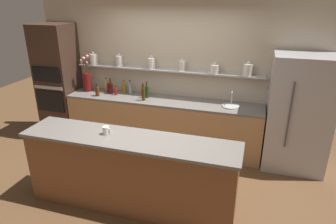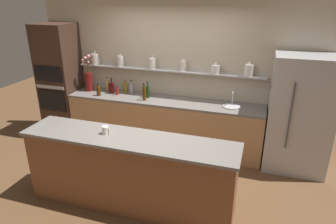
{
  "view_description": "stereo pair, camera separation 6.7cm",
  "coord_description": "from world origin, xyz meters",
  "px_view_note": "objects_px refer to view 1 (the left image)",
  "views": [
    {
      "loc": [
        1.44,
        -3.55,
        2.69
      ],
      "look_at": [
        0.25,
        0.37,
        1.06
      ],
      "focal_mm": 32.0,
      "sensor_mm": 36.0,
      "label": 1
    },
    {
      "loc": [
        1.5,
        -3.53,
        2.69
      ],
      "look_at": [
        0.25,
        0.37,
        1.06
      ],
      "focal_mm": 32.0,
      "sensor_mm": 36.0,
      "label": 2
    }
  ],
  "objects_px": {
    "flower_vase": "(87,80)",
    "bottle_oil_0": "(124,88)",
    "bottle_wine_4": "(147,92)",
    "oven_tower": "(58,81)",
    "coffee_mug": "(106,130)",
    "bottle_spirit_7": "(130,88)",
    "bottle_wine_1": "(111,88)",
    "bottle_spirit_3": "(143,94)",
    "refrigerator": "(298,114)",
    "bottle_spirit_8": "(97,91)",
    "bottle_spirit_9": "(106,86)",
    "bottle_sauce_5": "(108,89)",
    "bottle_oil_2": "(143,91)",
    "bottle_sauce_6": "(116,91)",
    "sink_fixture": "(231,105)"
  },
  "relations": [
    {
      "from": "flower_vase",
      "to": "bottle_oil_2",
      "type": "xyz_separation_m",
      "value": [
        1.11,
        0.06,
        -0.13
      ]
    },
    {
      "from": "bottle_spirit_3",
      "to": "bottle_sauce_6",
      "type": "xyz_separation_m",
      "value": [
        -0.6,
        0.13,
        -0.05
      ]
    },
    {
      "from": "refrigerator",
      "to": "bottle_oil_0",
      "type": "relative_size",
      "value": 7.49
    },
    {
      "from": "bottle_sauce_5",
      "to": "bottle_wine_4",
      "type": "bearing_deg",
      "value": -5.67
    },
    {
      "from": "bottle_sauce_6",
      "to": "bottle_spirit_9",
      "type": "bearing_deg",
      "value": 151.56
    },
    {
      "from": "flower_vase",
      "to": "bottle_oil_0",
      "type": "distance_m",
      "value": 0.74
    },
    {
      "from": "coffee_mug",
      "to": "bottle_wine_4",
      "type": "bearing_deg",
      "value": 93.79
    },
    {
      "from": "bottle_sauce_6",
      "to": "coffee_mug",
      "type": "distance_m",
      "value": 1.89
    },
    {
      "from": "bottle_spirit_8",
      "to": "bottle_wine_1",
      "type": "bearing_deg",
      "value": 47.83
    },
    {
      "from": "oven_tower",
      "to": "bottle_sauce_6",
      "type": "distance_m",
      "value": 1.23
    },
    {
      "from": "oven_tower",
      "to": "bottle_oil_2",
      "type": "height_order",
      "value": "oven_tower"
    },
    {
      "from": "bottle_oil_0",
      "to": "coffee_mug",
      "type": "xyz_separation_m",
      "value": [
        0.63,
        -1.91,
        0.05
      ]
    },
    {
      "from": "bottle_sauce_5",
      "to": "bottle_spirit_9",
      "type": "bearing_deg",
      "value": 143.98
    },
    {
      "from": "refrigerator",
      "to": "bottle_spirit_8",
      "type": "height_order",
      "value": "refrigerator"
    },
    {
      "from": "bottle_spirit_7",
      "to": "coffee_mug",
      "type": "bearing_deg",
      "value": -75.38
    },
    {
      "from": "bottle_wine_1",
      "to": "coffee_mug",
      "type": "height_order",
      "value": "bottle_wine_1"
    },
    {
      "from": "bottle_oil_2",
      "to": "bottle_spirit_9",
      "type": "bearing_deg",
      "value": 178.13
    },
    {
      "from": "coffee_mug",
      "to": "bottle_spirit_7",
      "type": "bearing_deg",
      "value": 104.62
    },
    {
      "from": "oven_tower",
      "to": "bottle_spirit_7",
      "type": "distance_m",
      "value": 1.46
    },
    {
      "from": "bottle_sauce_6",
      "to": "bottle_spirit_9",
      "type": "distance_m",
      "value": 0.31
    },
    {
      "from": "oven_tower",
      "to": "coffee_mug",
      "type": "xyz_separation_m",
      "value": [
        1.94,
        -1.73,
        -0.02
      ]
    },
    {
      "from": "refrigerator",
      "to": "bottle_spirit_7",
      "type": "distance_m",
      "value": 2.95
    },
    {
      "from": "bottle_spirit_7",
      "to": "bottle_wine_4",
      "type": "bearing_deg",
      "value": -18.09
    },
    {
      "from": "bottle_oil_0",
      "to": "bottle_wine_1",
      "type": "bearing_deg",
      "value": -149.69
    },
    {
      "from": "bottle_wine_4",
      "to": "bottle_wine_1",
      "type": "bearing_deg",
      "value": 178.6
    },
    {
      "from": "bottle_sauce_5",
      "to": "bottle_spirit_8",
      "type": "bearing_deg",
      "value": -108.2
    },
    {
      "from": "flower_vase",
      "to": "bottle_wine_4",
      "type": "relative_size",
      "value": 2.31
    },
    {
      "from": "oven_tower",
      "to": "coffee_mug",
      "type": "distance_m",
      "value": 2.6
    },
    {
      "from": "bottle_oil_0",
      "to": "bottle_spirit_3",
      "type": "xyz_separation_m",
      "value": [
        0.51,
        -0.3,
        0.02
      ]
    },
    {
      "from": "bottle_wine_4",
      "to": "coffee_mug",
      "type": "xyz_separation_m",
      "value": [
        0.12,
        -1.77,
        0.04
      ]
    },
    {
      "from": "bottle_wine_4",
      "to": "bottle_spirit_8",
      "type": "distance_m",
      "value": 0.92
    },
    {
      "from": "bottle_spirit_9",
      "to": "bottle_oil_0",
      "type": "bearing_deg",
      "value": 3.36
    },
    {
      "from": "bottle_oil_0",
      "to": "bottle_sauce_5",
      "type": "height_order",
      "value": "bottle_oil_0"
    },
    {
      "from": "bottle_wine_1",
      "to": "bottle_wine_4",
      "type": "xyz_separation_m",
      "value": [
        0.73,
        -0.02,
        0.01
      ]
    },
    {
      "from": "bottle_wine_1",
      "to": "bottle_spirit_9",
      "type": "distance_m",
      "value": 0.18
    },
    {
      "from": "bottle_wine_4",
      "to": "bottle_spirit_9",
      "type": "distance_m",
      "value": 0.89
    },
    {
      "from": "refrigerator",
      "to": "bottle_spirit_3",
      "type": "height_order",
      "value": "refrigerator"
    },
    {
      "from": "bottle_wine_1",
      "to": "bottle_oil_2",
      "type": "bearing_deg",
      "value": 7.44
    },
    {
      "from": "sink_fixture",
      "to": "bottle_oil_2",
      "type": "xyz_separation_m",
      "value": [
        -1.63,
        0.12,
        0.07
      ]
    },
    {
      "from": "bottle_sauce_5",
      "to": "coffee_mug",
      "type": "xyz_separation_m",
      "value": [
        0.94,
        -1.85,
        0.08
      ]
    },
    {
      "from": "flower_vase",
      "to": "bottle_wine_1",
      "type": "xyz_separation_m",
      "value": [
        0.5,
        -0.02,
        -0.12
      ]
    },
    {
      "from": "bottle_oil_2",
      "to": "bottle_spirit_9",
      "type": "height_order",
      "value": "bottle_spirit_9"
    },
    {
      "from": "bottle_oil_2",
      "to": "bottle_spirit_9",
      "type": "xyz_separation_m",
      "value": [
        -0.76,
        0.02,
        0.03
      ]
    },
    {
      "from": "bottle_wine_4",
      "to": "bottle_sauce_6",
      "type": "relative_size",
      "value": 1.71
    },
    {
      "from": "refrigerator",
      "to": "bottle_spirit_8",
      "type": "bearing_deg",
      "value": -178.32
    },
    {
      "from": "oven_tower",
      "to": "bottle_wine_4",
      "type": "relative_size",
      "value": 7.17
    },
    {
      "from": "bottle_oil_2",
      "to": "bottle_sauce_5",
      "type": "bearing_deg",
      "value": -178.67
    },
    {
      "from": "flower_vase",
      "to": "bottle_sauce_5",
      "type": "bearing_deg",
      "value": 6.35
    },
    {
      "from": "oven_tower",
      "to": "bottle_spirit_3",
      "type": "height_order",
      "value": "oven_tower"
    },
    {
      "from": "bottle_wine_1",
      "to": "bottle_spirit_8",
      "type": "height_order",
      "value": "bottle_wine_1"
    }
  ]
}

